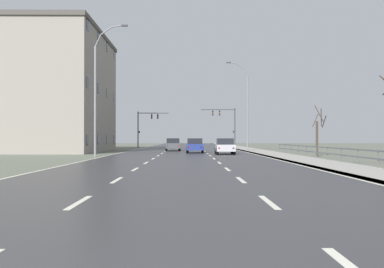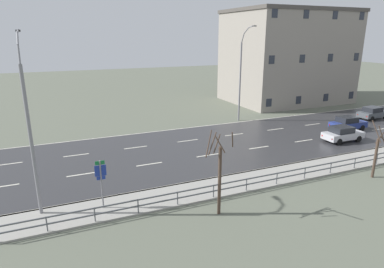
{
  "view_description": "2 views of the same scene",
  "coord_description": "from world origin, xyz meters",
  "views": [
    {
      "loc": [
        0.34,
        -2.84,
        1.6
      ],
      "look_at": [
        0.88,
        54.44,
        2.16
      ],
      "focal_mm": 38.86,
      "sensor_mm": 36.0,
      "label": 1
    },
    {
      "loc": [
        27.52,
        11.22,
        10.33
      ],
      "look_at": [
        0.0,
        23.06,
        1.43
      ],
      "focal_mm": 31.31,
      "sensor_mm": 36.0,
      "label": 2
    }
  ],
  "objects": [
    {
      "name": "guardrail",
      "position": [
        9.85,
        24.12,
        0.71
      ],
      "size": [
        0.07,
        32.73,
        1.0
      ],
      "color": "#515459",
      "rests_on": "ground"
    },
    {
      "name": "street_lamp_left_bank",
      "position": [
        -7.41,
        32.68,
        5.52
      ],
      "size": [
        2.87,
        0.24,
        11.36
      ],
      "color": "slate",
      "rests_on": "ground"
    },
    {
      "name": "bare_tree_mid",
      "position": [
        11.55,
        32.93,
        1.89
      ],
      "size": [
        1.06,
        1.27,
        4.43
      ],
      "color": "#423328",
      "rests_on": "ground"
    },
    {
      "name": "highway_sign",
      "position": [
        8.39,
        13.51,
        2.05
      ],
      "size": [
        0.09,
        0.68,
        3.21
      ],
      "color": "slate",
      "rests_on": "ground"
    },
    {
      "name": "brick_building",
      "position": [
        -16.26,
        46.37,
        7.04
      ],
      "size": [
        13.23,
        18.03,
        14.05
      ],
      "color": "gray",
      "rests_on": "ground"
    },
    {
      "name": "ground_plane",
      "position": [
        0.0,
        48.0,
        -0.06
      ],
      "size": [
        160.0,
        160.0,
        0.12
      ],
      "color": "#5B6051"
    },
    {
      "name": "bare_tree_near",
      "position": [
        11.66,
        19.77,
        2.53
      ],
      "size": [
        1.83,
        1.96,
        5.33
      ],
      "color": "#423328",
      "rests_on": "ground"
    },
    {
      "name": "car_near_left",
      "position": [
        -1.55,
        48.84,
        0.8
      ],
      "size": [
        1.98,
        4.17,
        1.57
      ],
      "rotation": [
        0.0,
        0.0,
        0.04
      ],
      "color": "#474C51",
      "rests_on": "ground"
    },
    {
      "name": "car_distant",
      "position": [
        1.08,
        41.65,
        0.8
      ],
      "size": [
        1.9,
        4.13,
        1.57
      ],
      "rotation": [
        0.0,
        0.0,
        -0.02
      ],
      "color": "navy",
      "rests_on": "ground"
    },
    {
      "name": "street_lamp_foreground",
      "position": [
        7.42,
        9.98,
        5.19
      ],
      "size": [
        2.73,
        0.24,
        10.66
      ],
      "color": "slate",
      "rests_on": "ground"
    },
    {
      "name": "car_mid_centre",
      "position": [
        3.94,
        37.83,
        0.8
      ],
      "size": [
        1.89,
        4.13,
        1.57
      ],
      "rotation": [
        0.0,
        0.0,
        -0.02
      ],
      "color": "#B7B7BC",
      "rests_on": "ground"
    }
  ]
}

